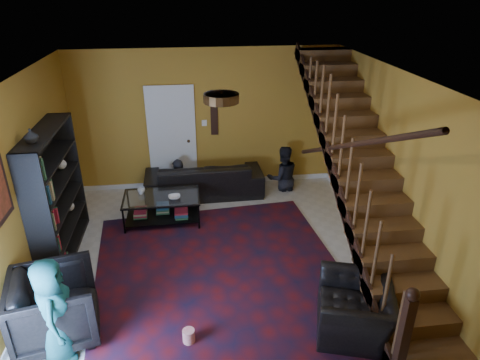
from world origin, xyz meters
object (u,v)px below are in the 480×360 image
(coffee_table, at_px, (162,207))
(sofa, at_px, (204,178))
(bookshelf, at_px, (57,196))
(armchair_left, at_px, (55,307))
(armchair_right, at_px, (355,309))

(coffee_table, bearing_deg, sofa, 51.61)
(sofa, height_order, coffee_table, sofa)
(sofa, bearing_deg, coffee_table, 50.63)
(bookshelf, relative_size, sofa, 0.87)
(armchair_left, distance_m, coffee_table, 2.82)
(bookshelf, height_order, coffee_table, bookshelf)
(coffee_table, bearing_deg, bookshelf, -154.95)
(armchair_left, bearing_deg, coffee_table, -36.41)
(armchair_left, distance_m, armchair_right, 3.57)
(bookshelf, bearing_deg, armchair_right, -29.90)
(bookshelf, relative_size, armchair_left, 2.10)
(armchair_right, height_order, coffee_table, armchair_right)
(armchair_right, relative_size, coffee_table, 0.74)
(sofa, xyz_separation_m, armchair_right, (1.61, -3.95, -0.02))
(armchair_right, bearing_deg, bookshelf, -102.45)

